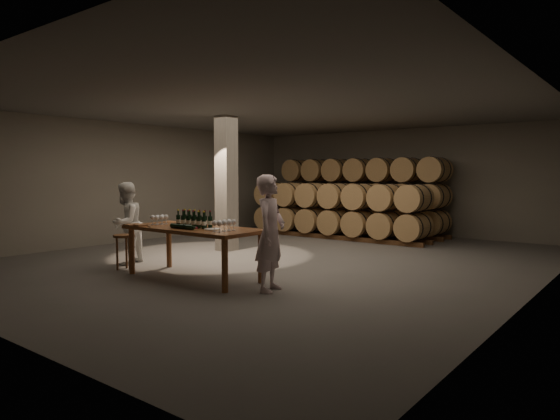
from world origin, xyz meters
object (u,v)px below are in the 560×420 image
Objects in this scene: bottle_cluster at (194,221)px; person_woman at (126,223)px; stool at (124,241)px; plate at (212,229)px; tasting_table at (193,233)px; notebook_near at (140,225)px; person_man at (270,233)px.

person_woman is at bearing 177.08° from bottle_cluster.
stool is 0.67m from person_woman.
plate is 2.23m from stool.
bottle_cluster is 2.67× the size of plate.
plate is 0.40× the size of stool.
stool is at bearing -174.89° from plate.
plate is at bearing -7.86° from bottle_cluster.
bottle_cluster reaches higher than plate.
person_woman is at bearing 176.94° from tasting_table.
person_woman is (-2.67, 0.18, -0.08)m from plate.
plate is 2.68m from person_woman.
stool is at bearing 178.06° from notebook_near.
notebook_near reaches higher than tasting_table.
bottle_cluster is 3.13× the size of notebook_near.
plate is at bearing 81.48° from person_man.
tasting_table is 1.43× the size of person_man.
stool is 3.35m from person_man.
tasting_table is 0.56m from plate.
person_man is (2.58, 0.52, -0.01)m from notebook_near.
plate reaches higher than tasting_table.
stool is at bearing -170.82° from bottle_cluster.
notebook_near is (-1.46, -0.36, 0.01)m from plate.
stool is at bearing -170.85° from tasting_table.
person_man is at bearing 65.12° from person_woman.
plate is 0.16× the size of person_woman.
tasting_table is 0.21m from bottle_cluster.
plate is at bearing 24.46° from notebook_near.
person_man is 3.79m from person_woman.
person_woman reaches higher than stool.
tasting_table reaches higher than stool.
notebook_near is 2.63m from person_man.
notebook_near reaches higher than plate.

